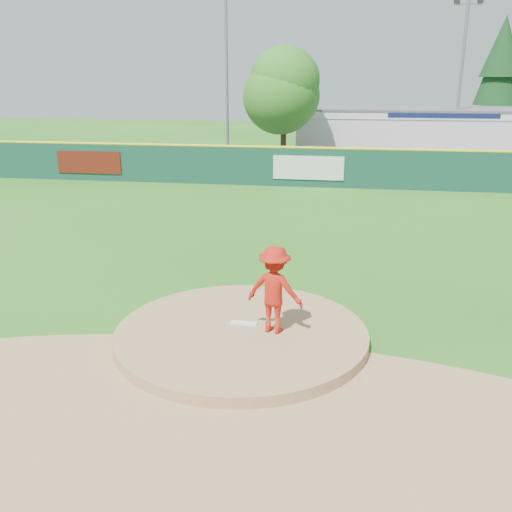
% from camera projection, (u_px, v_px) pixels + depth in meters
% --- Properties ---
extents(ground, '(120.00, 120.00, 0.00)m').
position_uv_depth(ground, '(241.00, 340.00, 12.47)').
color(ground, '#286B19').
rests_on(ground, ground).
extents(pitchers_mound, '(5.50, 5.50, 0.50)m').
position_uv_depth(pitchers_mound, '(241.00, 340.00, 12.47)').
color(pitchers_mound, '#9E774C').
rests_on(pitchers_mound, ground).
extents(pitching_rubber, '(0.60, 0.15, 0.04)m').
position_uv_depth(pitching_rubber, '(244.00, 323.00, 12.67)').
color(pitching_rubber, white).
rests_on(pitching_rubber, pitchers_mound).
extents(infield_dirt_arc, '(15.40, 15.40, 0.01)m').
position_uv_depth(infield_dirt_arc, '(209.00, 417.00, 9.65)').
color(infield_dirt_arc, '#9E774C').
rests_on(infield_dirt_arc, ground).
extents(parking_lot, '(44.00, 16.00, 0.02)m').
position_uv_depth(parking_lot, '(316.00, 162.00, 37.85)').
color(parking_lot, '#38383A').
rests_on(parking_lot, ground).
extents(pitcher, '(1.36, 0.96, 1.90)m').
position_uv_depth(pitcher, '(275.00, 290.00, 12.05)').
color(pitcher, red).
rests_on(pitcher, pitchers_mound).
extents(van, '(4.70, 3.00, 1.21)m').
position_uv_depth(van, '(324.00, 155.00, 36.30)').
color(van, white).
rests_on(van, parking_lot).
extents(pool_building_grp, '(15.20, 8.20, 3.31)m').
position_uv_depth(pool_building_grp, '(405.00, 131.00, 41.13)').
color(pool_building_grp, silver).
rests_on(pool_building_grp, ground).
extents(fence_banners, '(15.47, 0.04, 1.20)m').
position_uv_depth(fence_banners, '(195.00, 165.00, 29.91)').
color(fence_banners, '#58160C').
rests_on(fence_banners, ground).
extents(playground_slide, '(0.85, 2.41, 1.33)m').
position_uv_depth(playground_slide, '(49.00, 156.00, 35.57)').
color(playground_slide, '#1921D6').
rests_on(playground_slide, ground).
extents(outfield_fence, '(40.00, 0.14, 2.07)m').
position_uv_depth(outfield_fence, '(306.00, 166.00, 29.06)').
color(outfield_fence, '#123B2F').
rests_on(outfield_fence, ground).
extents(deciduous_tree, '(5.60, 5.60, 7.36)m').
position_uv_depth(deciduous_tree, '(284.00, 91.00, 34.90)').
color(deciduous_tree, '#382314').
rests_on(deciduous_tree, ground).
extents(conifer_tree, '(4.40, 4.40, 9.50)m').
position_uv_depth(conifer_tree, '(500.00, 74.00, 42.64)').
color(conifer_tree, '#382314').
rests_on(conifer_tree, ground).
extents(light_pole_left, '(1.75, 0.25, 11.00)m').
position_uv_depth(light_pole_left, '(227.00, 66.00, 36.93)').
color(light_pole_left, gray).
rests_on(light_pole_left, ground).
extents(light_pole_right, '(1.75, 0.25, 10.00)m').
position_uv_depth(light_pole_right, '(461.00, 74.00, 36.67)').
color(light_pole_right, gray).
rests_on(light_pole_right, ground).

